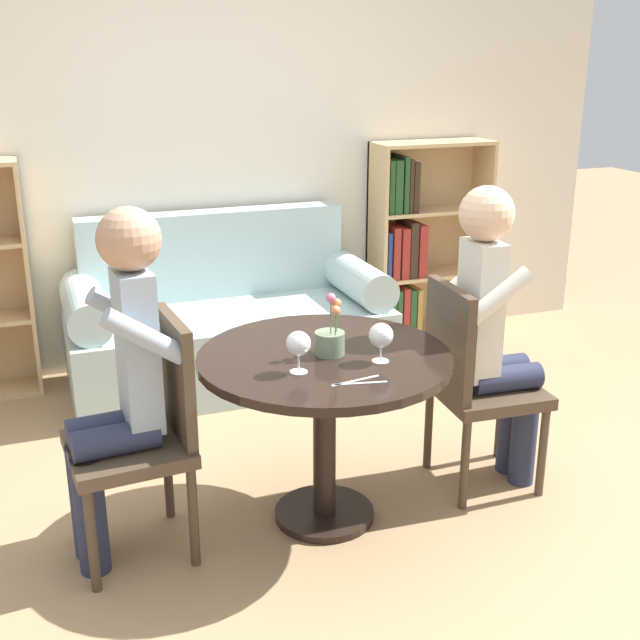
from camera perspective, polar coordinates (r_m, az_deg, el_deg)
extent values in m
plane|color=tan|center=(3.34, 0.31, -13.77)|extent=(16.00, 16.00, 0.00)
cube|color=silver|center=(4.75, -8.37, 13.11)|extent=(5.20, 0.05, 2.70)
cylinder|color=black|center=(3.03, 0.33, -2.75)|extent=(0.97, 0.97, 0.03)
cylinder|color=black|center=(3.17, 0.32, -8.43)|extent=(0.09, 0.09, 0.64)
cylinder|color=black|center=(3.33, 0.31, -13.56)|extent=(0.40, 0.40, 0.03)
cube|color=#A8C1C1|center=(4.54, -6.41, -1.84)|extent=(1.75, 0.80, 0.42)
cube|color=#A8C1C1|center=(4.71, -7.57, 4.70)|extent=(1.53, 0.16, 0.50)
cylinder|color=#A8C1C1|center=(4.34, -16.40, 0.96)|extent=(0.22, 0.72, 0.22)
cylinder|color=#A8C1C1|center=(4.68, 2.58, 2.97)|extent=(0.22, 0.72, 0.22)
cube|color=tan|center=(4.58, -20.03, 2.84)|extent=(0.02, 0.28, 1.26)
cube|color=tan|center=(5.28, 7.11, 5.79)|extent=(0.75, 0.02, 1.26)
cube|color=tan|center=(5.01, 4.04, 5.20)|extent=(0.02, 0.28, 1.26)
cube|color=tan|center=(5.35, 11.26, 5.74)|extent=(0.02, 0.28, 1.26)
cube|color=tan|center=(5.34, 7.48, -1.01)|extent=(0.71, 0.28, 0.02)
cube|color=tan|center=(5.22, 7.67, 3.28)|extent=(0.71, 0.28, 0.02)
cube|color=tan|center=(5.12, 7.87, 7.74)|extent=(0.71, 0.28, 0.02)
cube|color=tan|center=(5.06, 8.08, 12.34)|extent=(0.71, 0.28, 0.02)
cube|color=#602D5B|center=(5.14, 4.37, 0.28)|extent=(0.03, 0.23, 0.31)
cube|color=#234723|center=(5.15, 4.79, 0.52)|extent=(0.03, 0.23, 0.35)
cube|color=#234723|center=(5.17, 5.18, 0.53)|extent=(0.03, 0.23, 0.34)
cube|color=maroon|center=(5.19, 5.66, 0.64)|extent=(0.04, 0.23, 0.35)
cube|color=#234723|center=(5.21, 6.11, 0.63)|extent=(0.04, 0.23, 0.34)
cube|color=olive|center=(5.23, 6.57, 0.66)|extent=(0.03, 0.23, 0.33)
cube|color=navy|center=(5.03, 4.47, 4.71)|extent=(0.03, 0.23, 0.30)
cube|color=maroon|center=(5.05, 4.97, 4.90)|extent=(0.04, 0.23, 0.33)
cube|color=maroon|center=(5.07, 5.60, 4.91)|extent=(0.05, 0.23, 0.32)
cube|color=#332319|center=(5.09, 6.18, 5.13)|extent=(0.05, 0.23, 0.35)
cube|color=maroon|center=(5.12, 6.80, 5.07)|extent=(0.05, 0.23, 0.33)
cube|color=#234723|center=(4.95, 4.62, 9.49)|extent=(0.03, 0.23, 0.32)
cube|color=#234723|center=(4.97, 5.11, 9.51)|extent=(0.05, 0.23, 0.32)
cube|color=#234723|center=(4.99, 5.65, 9.66)|extent=(0.03, 0.23, 0.34)
cube|color=#332319|center=(5.00, 5.98, 9.57)|extent=(0.03, 0.23, 0.32)
cube|color=#332319|center=(5.02, 6.35, 9.47)|extent=(0.04, 0.23, 0.31)
cylinder|color=#473828|center=(3.25, -16.99, -11.57)|extent=(0.04, 0.04, 0.40)
cylinder|color=#473828|center=(2.94, -15.90, -14.85)|extent=(0.04, 0.04, 0.40)
cylinder|color=#473828|center=(3.30, -10.77, -10.54)|extent=(0.04, 0.04, 0.40)
cylinder|color=#473828|center=(3.00, -8.99, -13.63)|extent=(0.04, 0.04, 0.40)
cube|color=#473828|center=(3.01, -13.48, -8.91)|extent=(0.45, 0.45, 0.05)
cube|color=#473828|center=(2.94, -10.22, -3.96)|extent=(0.07, 0.38, 0.45)
cylinder|color=#473828|center=(3.51, 15.54, -9.04)|extent=(0.04, 0.04, 0.40)
cylinder|color=#473828|center=(3.78, 12.70, -6.72)|extent=(0.04, 0.04, 0.40)
cylinder|color=#473828|center=(3.35, 10.26, -10.06)|extent=(0.04, 0.04, 0.40)
cylinder|color=#473828|center=(3.63, 7.72, -7.53)|extent=(0.04, 0.04, 0.40)
cube|color=#473828|center=(3.47, 11.80, -4.97)|extent=(0.45, 0.45, 0.05)
cube|color=#473828|center=(3.29, 9.16, -1.41)|extent=(0.06, 0.38, 0.45)
cylinder|color=#282D47|center=(3.13, -16.33, -12.23)|extent=(0.11, 0.11, 0.45)
cylinder|color=#282D47|center=(3.03, -15.99, -13.23)|extent=(0.11, 0.11, 0.45)
cylinder|color=#282D47|center=(3.01, -14.73, -7.39)|extent=(0.31, 0.13, 0.11)
cylinder|color=#282D47|center=(2.91, -14.32, -8.27)|extent=(0.31, 0.13, 0.11)
cube|color=#93A3B2|center=(2.86, -12.84, -2.18)|extent=(0.14, 0.21, 0.58)
cylinder|color=#93A3B2|center=(2.96, -13.55, 0.44)|extent=(0.29, 0.09, 0.23)
cylinder|color=#93A3B2|center=(2.71, -12.36, -1.17)|extent=(0.29, 0.09, 0.23)
sphere|color=tan|center=(2.75, -13.44, 5.62)|extent=(0.22, 0.22, 0.22)
cylinder|color=#282D47|center=(3.58, 14.31, -7.92)|extent=(0.11, 0.11, 0.45)
cylinder|color=#282D47|center=(3.66, 13.44, -7.21)|extent=(0.11, 0.11, 0.45)
cylinder|color=#282D47|center=(3.41, 13.08, -4.08)|extent=(0.31, 0.13, 0.11)
cylinder|color=#282D47|center=(3.50, 12.21, -3.43)|extent=(0.31, 0.13, 0.11)
cube|color=silver|center=(3.31, 11.33, 0.69)|extent=(0.13, 0.21, 0.57)
cylinder|color=silver|center=(3.17, 12.56, 1.61)|extent=(0.29, 0.09, 0.23)
cylinder|color=silver|center=(3.40, 10.37, 2.89)|extent=(0.29, 0.09, 0.23)
sphere|color=beige|center=(3.21, 11.77, 7.42)|extent=(0.22, 0.22, 0.22)
cylinder|color=white|center=(2.85, -1.53, -3.70)|extent=(0.06, 0.06, 0.00)
cylinder|color=white|center=(2.84, -1.53, -3.01)|extent=(0.01, 0.01, 0.07)
sphere|color=white|center=(2.81, -1.55, -1.68)|extent=(0.09, 0.09, 0.09)
sphere|color=maroon|center=(2.82, -1.54, -1.89)|extent=(0.06, 0.06, 0.06)
cylinder|color=white|center=(2.96, 4.32, -2.93)|extent=(0.06, 0.06, 0.00)
cylinder|color=white|center=(2.95, 4.33, -2.33)|extent=(0.01, 0.01, 0.06)
sphere|color=white|center=(2.92, 4.36, -1.09)|extent=(0.09, 0.09, 0.09)
sphere|color=maroon|center=(2.93, 4.36, -1.29)|extent=(0.07, 0.07, 0.07)
cylinder|color=gray|center=(3.01, 0.69, -1.66)|extent=(0.11, 0.11, 0.09)
cylinder|color=#4C7A42|center=(2.95, 1.11, -0.19)|extent=(0.00, 0.01, 0.09)
sphere|color=#E07F4C|center=(2.94, 1.12, 0.68)|extent=(0.04, 0.04, 0.04)
cylinder|color=#4C7A42|center=(2.96, 0.78, 0.30)|extent=(0.00, 0.00, 0.14)
sphere|color=#D16684|center=(2.94, 0.78, 1.57)|extent=(0.04, 0.04, 0.04)
cylinder|color=#4C7A42|center=(2.98, 1.18, 0.18)|extent=(0.01, 0.01, 0.11)
sphere|color=#E07F4C|center=(2.96, 1.18, 1.21)|extent=(0.04, 0.04, 0.04)
cube|color=silver|center=(2.78, 2.53, -4.33)|extent=(0.19, 0.04, 0.00)
cube|color=silver|center=(2.76, 2.88, -4.52)|extent=(0.19, 0.05, 0.00)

